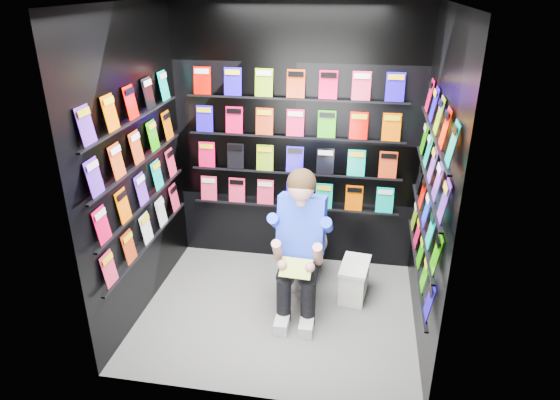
# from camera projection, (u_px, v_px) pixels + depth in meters

# --- Properties ---
(floor) EXTENTS (2.40, 2.40, 0.00)m
(floor) POSITION_uv_depth(u_px,v_px,m) (278.00, 313.00, 4.48)
(floor) COLOR slate
(floor) RESTS_ON ground
(ceiling) EXTENTS (2.40, 2.40, 0.00)m
(ceiling) POSITION_uv_depth(u_px,v_px,m) (277.00, 2.00, 3.43)
(ceiling) COLOR white
(ceiling) RESTS_ON floor
(wall_back) EXTENTS (2.40, 0.04, 2.60)m
(wall_back) POSITION_uv_depth(u_px,v_px,m) (296.00, 141.00, 4.85)
(wall_back) COLOR black
(wall_back) RESTS_ON floor
(wall_front) EXTENTS (2.40, 0.04, 2.60)m
(wall_front) POSITION_uv_depth(u_px,v_px,m) (249.00, 237.00, 3.05)
(wall_front) COLOR black
(wall_front) RESTS_ON floor
(wall_left) EXTENTS (0.04, 2.00, 2.60)m
(wall_left) POSITION_uv_depth(u_px,v_px,m) (136.00, 169.00, 4.14)
(wall_left) COLOR black
(wall_left) RESTS_ON floor
(wall_right) EXTENTS (0.04, 2.00, 2.60)m
(wall_right) POSITION_uv_depth(u_px,v_px,m) (434.00, 188.00, 3.77)
(wall_right) COLOR black
(wall_right) RESTS_ON floor
(comics_back) EXTENTS (2.10, 0.06, 1.37)m
(comics_back) POSITION_uv_depth(u_px,v_px,m) (295.00, 141.00, 4.83)
(comics_back) COLOR #E62C51
(comics_back) RESTS_ON wall_back
(comics_left) EXTENTS (0.06, 1.70, 1.37)m
(comics_left) POSITION_uv_depth(u_px,v_px,m) (139.00, 169.00, 4.14)
(comics_left) COLOR #E62C51
(comics_left) RESTS_ON wall_left
(comics_right) EXTENTS (0.06, 1.70, 1.37)m
(comics_right) POSITION_uv_depth(u_px,v_px,m) (430.00, 187.00, 3.77)
(comics_right) COLOR #E62C51
(comics_right) RESTS_ON wall_right
(toilet) EXTENTS (0.46, 0.77, 0.73)m
(toilet) POSITION_uv_depth(u_px,v_px,m) (306.00, 247.00, 4.82)
(toilet) COLOR white
(toilet) RESTS_ON floor
(longbox) EXTENTS (0.28, 0.44, 0.31)m
(longbox) POSITION_uv_depth(u_px,v_px,m) (354.00, 281.00, 4.67)
(longbox) COLOR white
(longbox) RESTS_ON floor
(longbox_lid) EXTENTS (0.30, 0.46, 0.03)m
(longbox_lid) POSITION_uv_depth(u_px,v_px,m) (355.00, 266.00, 4.60)
(longbox_lid) COLOR white
(longbox_lid) RESTS_ON longbox
(reader) EXTENTS (0.59, 0.83, 1.47)m
(reader) POSITION_uv_depth(u_px,v_px,m) (302.00, 226.00, 4.31)
(reader) COLOR blue
(reader) RESTS_ON toilet
(held_comic) EXTENTS (0.27, 0.17, 0.11)m
(held_comic) POSITION_uv_depth(u_px,v_px,m) (296.00, 268.00, 4.08)
(held_comic) COLOR green
(held_comic) RESTS_ON reader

